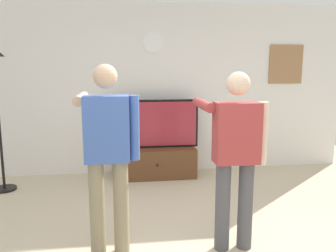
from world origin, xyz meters
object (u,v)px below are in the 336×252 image
at_px(television, 155,124).
at_px(tv_stand, 156,162).
at_px(wall_clock, 153,42).
at_px(person_standing_nearer_couch, 235,152).
at_px(framed_picture, 286,64).
at_px(person_standing_nearer_lamp, 107,150).

bearing_deg(television, tv_stand, -90.00).
relative_size(wall_clock, person_standing_nearer_couch, 0.19).
relative_size(tv_stand, television, 0.92).
bearing_deg(tv_stand, wall_clock, 90.00).
xyz_separation_m(tv_stand, framed_picture, (2.21, 0.30, 1.52)).
xyz_separation_m(television, person_standing_nearer_lamp, (-0.64, -2.21, 0.15)).
height_order(television, wall_clock, wall_clock).
xyz_separation_m(wall_clock, framed_picture, (2.21, 0.00, -0.34)).
relative_size(wall_clock, person_standing_nearer_lamp, 0.18).
height_order(tv_stand, television, television).
bearing_deg(framed_picture, wall_clock, -179.87).
height_order(tv_stand, framed_picture, framed_picture).
distance_m(television, framed_picture, 2.40).
relative_size(tv_stand, person_standing_nearer_couch, 0.74).
xyz_separation_m(framed_picture, person_standing_nearer_couch, (-1.69, -2.54, -0.80)).
bearing_deg(framed_picture, television, -173.57).
xyz_separation_m(television, person_standing_nearer_couch, (0.52, -2.29, 0.11)).
xyz_separation_m(television, wall_clock, (0.00, 0.24, 1.25)).
relative_size(television, wall_clock, 4.27).
relative_size(television, framed_picture, 2.12).
relative_size(person_standing_nearer_lamp, person_standing_nearer_couch, 1.04).
xyz_separation_m(wall_clock, person_standing_nearer_couch, (0.52, -2.53, -1.14)).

